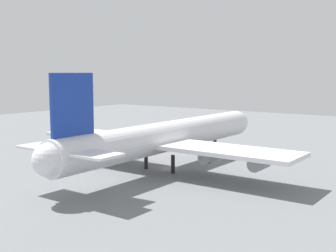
{
  "coord_description": "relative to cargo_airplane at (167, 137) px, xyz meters",
  "views": [
    {
      "loc": [
        -64.92,
        -47.25,
        17.94
      ],
      "look_at": [
        0.0,
        0.0,
        8.05
      ],
      "focal_mm": 46.56,
      "sensor_mm": 36.0,
      "label": 1
    }
  ],
  "objects": [
    {
      "name": "safety_cone_nose",
      "position": [
        27.39,
        -0.8,
        -5.65
      ],
      "size": [
        0.51,
        0.51,
        0.73
      ],
      "primitive_type": "cone",
      "color": "orange",
      "rests_on": "ground_plane"
    },
    {
      "name": "ground_plane",
      "position": [
        0.39,
        0.0,
        -6.02
      ],
      "size": [
        240.01,
        240.01,
        0.0
      ],
      "primitive_type": "plane",
      "color": "slate"
    },
    {
      "name": "cargo_airplane",
      "position": [
        0.0,
        0.0,
        0.0
      ],
      "size": [
        60.0,
        52.06,
        17.89
      ],
      "color": "silver",
      "rests_on": "ground_plane"
    }
  ]
}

